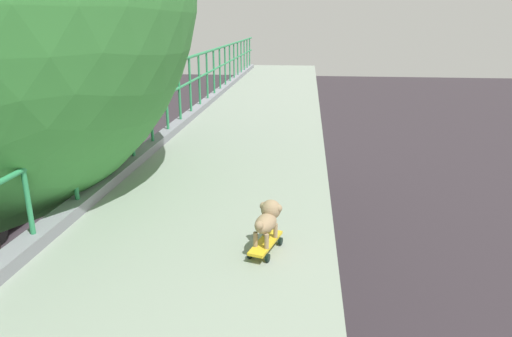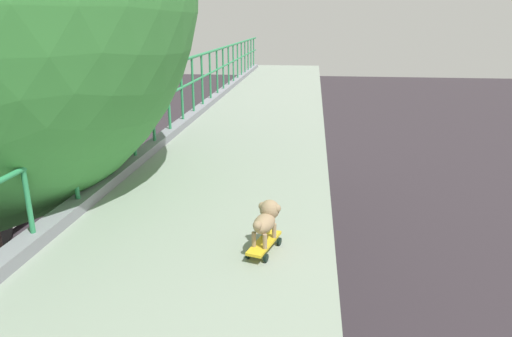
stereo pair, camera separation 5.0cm
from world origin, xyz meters
The scene contains 3 objects.
city_bus centered at (-8.88, 15.19, 1.80)m, with size 2.75×11.17×3.17m.
toy_skateboard centered at (1.70, 3.26, 5.09)m, with size 0.27×0.50×0.09m.
small_dog centered at (1.71, 3.30, 5.31)m, with size 0.24×0.41×0.32m.
Camera 1 is at (2.00, -0.17, 6.85)m, focal length 32.51 mm.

